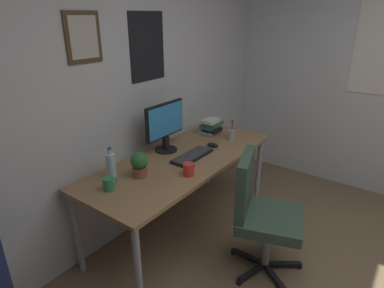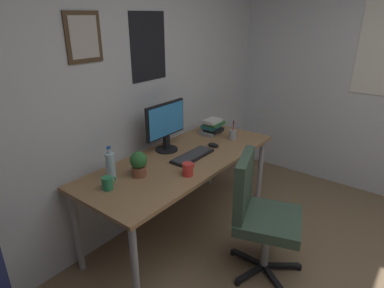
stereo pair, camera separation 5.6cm
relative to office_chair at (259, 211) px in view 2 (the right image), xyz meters
name	(u,v)px [view 2 (the right image)]	position (x,y,z in m)	size (l,w,h in m)	color
wall_back	(115,91)	(-0.26, 1.21, 0.77)	(4.40, 0.10, 2.60)	silver
desk	(183,165)	(0.03, 0.75, 0.14)	(1.88, 0.76, 0.74)	#936D47
office_chair	(259,211)	(0.00, 0.00, 0.00)	(0.59, 0.60, 0.95)	#334738
monitor	(166,125)	(0.07, 0.97, 0.45)	(0.46, 0.20, 0.43)	black
keyboard	(193,156)	(0.09, 0.69, 0.22)	(0.43, 0.15, 0.03)	black
computer_mouse	(213,145)	(0.39, 0.68, 0.23)	(0.06, 0.11, 0.04)	black
water_bottle	(111,165)	(-0.57, 0.94, 0.31)	(0.07, 0.07, 0.25)	silver
coffee_mug_near	(188,169)	(-0.19, 0.51, 0.26)	(0.12, 0.08, 0.10)	red
coffee_mug_far	(108,183)	(-0.70, 0.83, 0.26)	(0.11, 0.08, 0.09)	#2D8C59
potted_plant	(139,163)	(-0.42, 0.80, 0.31)	(0.13, 0.13, 0.19)	brown
pen_cup	(233,134)	(0.66, 0.63, 0.26)	(0.07, 0.07, 0.20)	#9EA0A5
book_stack_left	(212,127)	(0.68, 0.89, 0.28)	(0.22, 0.18, 0.16)	gray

